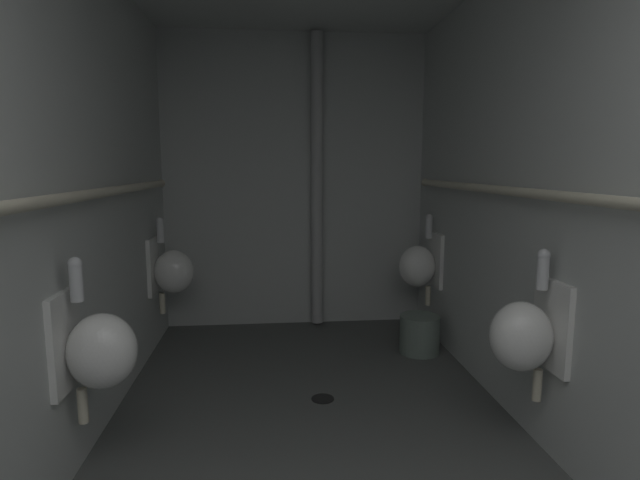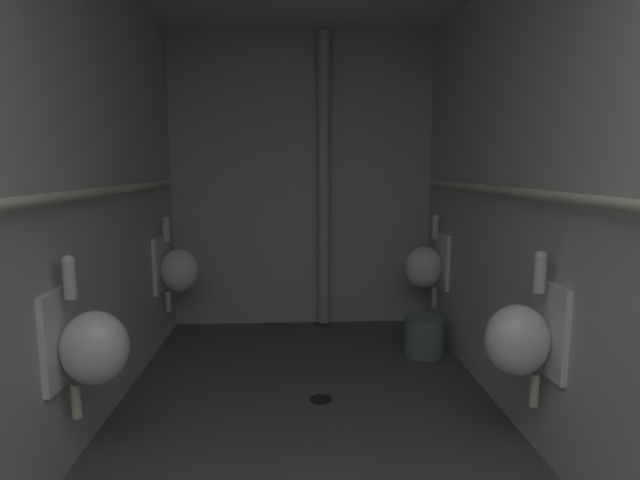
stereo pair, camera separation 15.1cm
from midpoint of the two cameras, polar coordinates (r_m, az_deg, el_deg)
name	(u,v)px [view 2 (the right image)]	position (r m, az deg, el deg)	size (l,w,h in m)	color
floor	(311,470)	(2.68, 0.71, -24.53)	(2.40, 4.51, 0.08)	#4C4F4C
wall_left	(42,199)	(2.47, -27.44, 4.14)	(0.06, 4.51, 2.55)	#B7BCB8
wall_right	(564,197)	(2.61, 27.41, 4.32)	(0.06, 4.51, 2.55)	#B7BCB8
wall_back	(302,182)	(4.48, -1.09, 6.57)	(2.40, 0.06, 2.55)	#B7BCB8
urinal_left_mid	(90,346)	(2.50, -22.99, -10.94)	(0.32, 0.30, 0.76)	white
urinal_left_far	(177,269)	(4.08, -14.87, -3.17)	(0.32, 0.30, 0.76)	white
urinal_right_mid	(522,338)	(2.61, 23.40, -10.10)	(0.32, 0.30, 0.76)	white
urinal_right_far	(426,266)	(4.17, 12.94, -2.85)	(0.32, 0.30, 0.76)	white
supply_pipe_left	(64,197)	(2.45, -25.40, 4.44)	(0.06, 3.76, 0.06)	beige
supply_pipe_right	(545,196)	(2.56, 25.70, 4.56)	(0.06, 3.84, 0.06)	beige
standpipe_back_wall	(324,183)	(4.38, 1.43, 6.53)	(0.10, 0.10, 2.50)	#B2B2B2
floor_drain	(321,399)	(3.23, 1.50, -17.54)	(0.14, 0.14, 0.01)	black
waste_bin	(424,336)	(3.96, 12.79, -10.54)	(0.30, 0.30, 0.29)	slate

